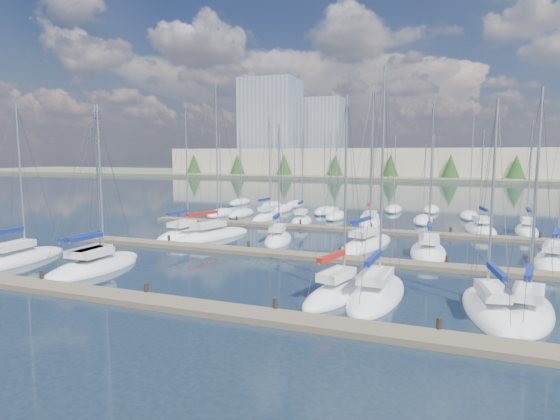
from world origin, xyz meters
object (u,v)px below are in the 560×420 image
(sailboat_p, at_px, (370,223))
(sailboat_r, at_px, (527,231))
(sailboat_c, at_px, (98,268))
(sailboat_k, at_px, (366,244))
(sailboat_n, at_px, (267,217))
(sailboat_e, at_px, (377,294))
(sailboat_m, at_px, (556,261))
(sailboat_l, at_px, (428,252))
(sailboat_i, at_px, (212,236))
(sailboat_b, at_px, (94,266))
(sailboat_o, at_px, (301,221))
(sailboat_j, at_px, (278,240))
(sailboat_a, at_px, (18,260))
(sailboat_f, at_px, (489,311))
(sailboat_g, at_px, (527,313))
(sailboat_q, at_px, (480,230))
(sailboat_d, at_px, (339,293))
(sailboat_h, at_px, (184,235))

(sailboat_p, bearing_deg, sailboat_r, -1.88)
(sailboat_c, distance_m, sailboat_k, 22.35)
(sailboat_n, relative_size, sailboat_e, 0.99)
(sailboat_m, relative_size, sailboat_p, 1.05)
(sailboat_n, height_order, sailboat_l, sailboat_n)
(sailboat_p, bearing_deg, sailboat_k, -84.28)
(sailboat_i, relative_size, sailboat_b, 1.28)
(sailboat_o, bearing_deg, sailboat_l, -48.77)
(sailboat_j, height_order, sailboat_a, sailboat_a)
(sailboat_i, xyz_separation_m, sailboat_f, (24.27, -14.37, -0.00))
(sailboat_e, height_order, sailboat_g, sailboat_e)
(sailboat_i, xyz_separation_m, sailboat_r, (29.37, 14.39, 0.01))
(sailboat_q, distance_m, sailboat_g, 27.67)
(sailboat_j, distance_m, sailboat_k, 8.25)
(sailboat_n, relative_size, sailboat_r, 1.09)
(sailboat_f, bearing_deg, sailboat_k, 111.62)
(sailboat_b, xyz_separation_m, sailboat_m, (31.52, 13.78, 0.00))
(sailboat_q, xyz_separation_m, sailboat_m, (4.74, -13.73, -0.00))
(sailboat_d, xyz_separation_m, sailboat_j, (-9.46, 14.58, -0.00))
(sailboat_f, xyz_separation_m, sailboat_e, (-5.94, 0.87, 0.00))
(sailboat_e, xyz_separation_m, sailboat_p, (-5.28, 27.60, 0.01))
(sailboat_h, relative_size, sailboat_j, 1.13)
(sailboat_f, height_order, sailboat_p, sailboat_p)
(sailboat_g, bearing_deg, sailboat_l, 122.44)
(sailboat_a, bearing_deg, sailboat_r, 33.15)
(sailboat_q, height_order, sailboat_o, sailboat_o)
(sailboat_n, distance_m, sailboat_f, 37.80)
(sailboat_d, height_order, sailboat_k, sailboat_k)
(sailboat_r, height_order, sailboat_m, sailboat_m)
(sailboat_j, relative_size, sailboat_i, 0.74)
(sailboat_j, distance_m, sailboat_p, 15.01)
(sailboat_i, distance_m, sailboat_o, 13.67)
(sailboat_k, bearing_deg, sailboat_n, 150.26)
(sailboat_r, xyz_separation_m, sailboat_p, (-16.32, -0.29, -0.01))
(sailboat_p, bearing_deg, sailboat_b, -120.93)
(sailboat_o, bearing_deg, sailboat_k, -58.04)
(sailboat_h, bearing_deg, sailboat_i, 11.23)
(sailboat_i, distance_m, sailboat_f, 28.20)
(sailboat_a, bearing_deg, sailboat_e, -1.89)
(sailboat_o, bearing_deg, sailboat_r, -4.52)
(sailboat_q, xyz_separation_m, sailboat_d, (-8.61, -27.67, 0.02))
(sailboat_n, xyz_separation_m, sailboat_j, (6.90, -14.07, -0.01))
(sailboat_r, bearing_deg, sailboat_f, -97.41)
(sailboat_q, bearing_deg, sailboat_n, 167.41)
(sailboat_e, bearing_deg, sailboat_r, 70.99)
(sailboat_n, xyz_separation_m, sailboat_k, (15.13, -13.50, -0.01))
(sailboat_i, height_order, sailboat_f, sailboat_i)
(sailboat_h, relative_size, sailboat_c, 1.07)
(sailboat_c, height_order, sailboat_b, sailboat_b)
(sailboat_c, relative_size, sailboat_m, 0.95)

